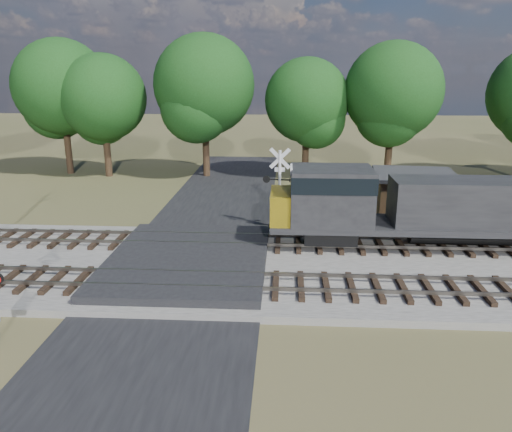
{
  "coord_description": "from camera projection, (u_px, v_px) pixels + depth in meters",
  "views": [
    {
      "loc": [
        4.29,
        -20.25,
        8.64
      ],
      "look_at": [
        2.97,
        2.0,
        2.06
      ],
      "focal_mm": 35.0,
      "sensor_mm": 36.0,
      "label": 1
    }
  ],
  "objects": [
    {
      "name": "ground",
      "position": [
        186.0,
        272.0,
        22.07
      ],
      "size": [
        160.0,
        160.0,
        0.0
      ],
      "primitive_type": "plane",
      "color": "#474C28",
      "rests_on": "ground"
    },
    {
      "name": "ballast_bed",
      "position": [
        413.0,
        270.0,
        21.94
      ],
      "size": [
        140.0,
        10.0,
        0.3
      ],
      "primitive_type": "cube",
      "color": "gray",
      "rests_on": "ground"
    },
    {
      "name": "road",
      "position": [
        186.0,
        271.0,
        22.06
      ],
      "size": [
        7.0,
        60.0,
        0.08
      ],
      "primitive_type": "cube",
      "color": "black",
      "rests_on": "ground"
    },
    {
      "name": "crossing_panel",
      "position": [
        188.0,
        261.0,
        22.46
      ],
      "size": [
        7.0,
        9.0,
        0.62
      ],
      "primitive_type": "cube",
      "color": "#262628",
      "rests_on": "ground"
    },
    {
      "name": "track_near",
      "position": [
        254.0,
        284.0,
        19.86
      ],
      "size": [
        140.0,
        2.6,
        0.33
      ],
      "color": "black",
      "rests_on": "ballast_bed"
    },
    {
      "name": "track_far",
      "position": [
        260.0,
        242.0,
        24.65
      ],
      "size": [
        140.0,
        2.6,
        0.33
      ],
      "color": "black",
      "rests_on": "ballast_bed"
    },
    {
      "name": "crossing_signal_far",
      "position": [
        278.0,
        196.0,
        27.53
      ],
      "size": [
        1.85,
        0.43,
        4.59
      ],
      "rotation": [
        0.0,
        0.0,
        3.01
      ],
      "color": "silver",
      "rests_on": "ground"
    },
    {
      "name": "equipment_shed",
      "position": [
        413.0,
        199.0,
        28.36
      ],
      "size": [
        4.85,
        4.85,
        3.04
      ],
      "rotation": [
        0.0,
        0.0,
        -0.09
      ],
      "color": "#4D3421",
      "rests_on": "ground"
    },
    {
      "name": "treeline",
      "position": [
        307.0,
        91.0,
        39.48
      ],
      "size": [
        80.78,
        10.18,
        11.87
      ],
      "color": "black",
      "rests_on": "ground"
    }
  ]
}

